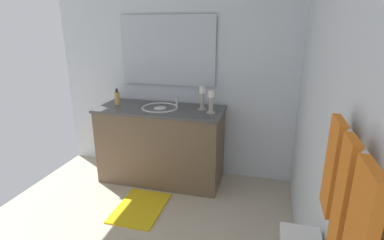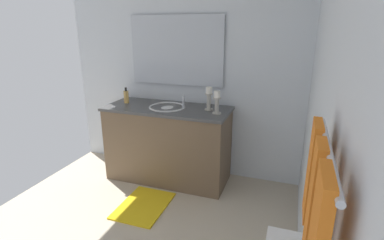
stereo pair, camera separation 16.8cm
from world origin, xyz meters
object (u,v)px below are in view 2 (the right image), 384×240
at_px(sink_basin, 167,111).
at_px(candle_holder_short, 209,98).
at_px(candle_holder_tall, 217,102).
at_px(soap_bottle, 126,97).
at_px(mirror, 176,51).
at_px(towel_center, 313,213).
at_px(towel_near_vanity, 312,171).
at_px(towel_bar, 329,150).
at_px(bath_mat, 144,205).
at_px(vanity_cabinet, 168,143).

relative_size(sink_basin, candle_holder_short, 1.64).
distance_m(candle_holder_tall, soap_bottle, 1.10).
bearing_deg(mirror, candle_holder_short, 63.24).
bearing_deg(towel_center, soap_bottle, -136.71).
bearing_deg(candle_holder_short, towel_center, 24.34).
height_order(towel_near_vanity, towel_center, same).
height_order(mirror, soap_bottle, mirror).
height_order(soap_bottle, towel_bar, towel_bar).
distance_m(mirror, candle_holder_tall, 0.81).
distance_m(candle_holder_short, bath_mat, 1.27).
xyz_separation_m(towel_near_vanity, bath_mat, (-1.18, -1.38, -1.19)).
bearing_deg(candle_holder_tall, bath_mat, -45.09).
distance_m(vanity_cabinet, bath_mat, 0.75).
xyz_separation_m(vanity_cabinet, bath_mat, (0.62, 0.00, -0.42)).
bearing_deg(soap_bottle, bath_mat, 38.70).
relative_size(candle_holder_tall, towel_bar, 0.40).
bearing_deg(towel_center, sink_basin, -145.31).
bearing_deg(towel_center, mirror, -148.73).
distance_m(vanity_cabinet, candle_holder_tall, 0.79).
distance_m(sink_basin, bath_mat, 1.02).
distance_m(soap_bottle, towel_near_vanity, 2.65).
bearing_deg(sink_basin, mirror, -179.80).
bearing_deg(sink_basin, vanity_cabinet, -90.00).
distance_m(candle_holder_short, soap_bottle, 0.98).
xyz_separation_m(candle_holder_short, towel_center, (2.04, 0.92, 0.17)).
height_order(sink_basin, towel_center, towel_center).
bearing_deg(candle_holder_short, mirror, -116.76).
bearing_deg(towel_near_vanity, bath_mat, -130.41).
distance_m(vanity_cabinet, towel_near_vanity, 2.40).
bearing_deg(soap_bottle, towel_bar, 43.56).
relative_size(towel_bar, bath_mat, 0.97).
bearing_deg(candle_holder_short, vanity_cabinet, -83.80).
relative_size(candle_holder_tall, towel_near_vanity, 0.63).
bearing_deg(mirror, sink_basin, 0.20).
xyz_separation_m(soap_bottle, towel_center, (2.02, 1.90, 0.23)).
distance_m(candle_holder_short, towel_center, 2.25).
xyz_separation_m(soap_bottle, towel_bar, (2.02, 1.92, 0.44)).
xyz_separation_m(candle_holder_short, bath_mat, (0.67, -0.46, -0.97)).
bearing_deg(candle_holder_short, soap_bottle, -88.55).
relative_size(vanity_cabinet, sink_basin, 3.44).
bearing_deg(towel_near_vanity, candle_holder_short, -153.46).
xyz_separation_m(candle_holder_tall, soap_bottle, (-0.08, -1.09, -0.05)).
bearing_deg(sink_basin, candle_holder_tall, 84.47).
relative_size(candle_holder_tall, towel_center, 0.50).
height_order(candle_holder_tall, bath_mat, candle_holder_tall).
relative_size(soap_bottle, bath_mat, 0.30).
bearing_deg(towel_near_vanity, mirror, -146.43).
relative_size(sink_basin, towel_near_vanity, 1.09).
height_order(mirror, towel_center, mirror).
relative_size(sink_basin, soap_bottle, 2.23).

